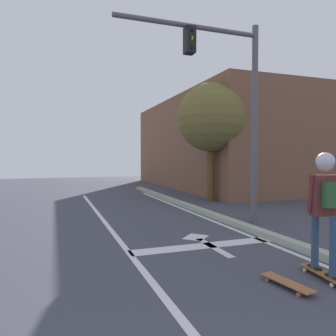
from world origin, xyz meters
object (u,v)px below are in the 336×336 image
at_px(skater, 325,196).
at_px(traffic_signal_mast, 228,88).
at_px(roadside_tree, 211,118).
at_px(spare_skateboard, 287,283).
at_px(skateboard, 323,274).

distance_m(skater, traffic_signal_mast, 4.39).
relative_size(traffic_signal_mast, roadside_tree, 1.10).
relative_size(spare_skateboard, traffic_signal_mast, 0.16).
bearing_deg(roadside_tree, spare_skateboard, -110.49).
xyz_separation_m(spare_skateboard, roadside_tree, (3.06, 8.18, 3.31)).
xyz_separation_m(skater, spare_skateboard, (-0.73, -0.07, -1.16)).
bearing_deg(roadside_tree, skateboard, -106.03).
bearing_deg(skater, traffic_signal_mast, 81.78).
relative_size(skateboard, spare_skateboard, 1.08).
height_order(skater, spare_skateboard, skater).
relative_size(skateboard, roadside_tree, 0.19).
height_order(spare_skateboard, roadside_tree, roadside_tree).
bearing_deg(spare_skateboard, skater, 5.61).
height_order(skateboard, spare_skateboard, skateboard).
bearing_deg(roadside_tree, traffic_signal_mast, -112.07).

